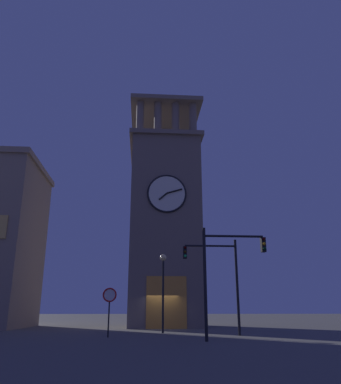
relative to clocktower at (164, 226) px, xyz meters
name	(u,v)px	position (x,y,z in m)	size (l,w,h in m)	color
ground_plane	(162,329)	(0.33, 3.78, -8.92)	(200.00, 200.00, 0.00)	#56544F
clocktower	(164,226)	(0.00, 0.00, 0.00)	(6.72, 8.49, 22.80)	#75665B
traffic_signal_near	(219,270)	(-2.69, 11.92, -5.20)	(3.33, 0.41, 5.59)	black
traffic_signal_mid	(225,264)	(-2.20, 15.94, -5.29)	(3.25, 0.41, 5.47)	black
street_lamp	(163,277)	(0.57, 9.24, -5.41)	(0.44, 0.44, 5.01)	black
no_horn_sign	(110,298)	(3.75, 12.83, -6.88)	(0.78, 0.14, 2.62)	black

